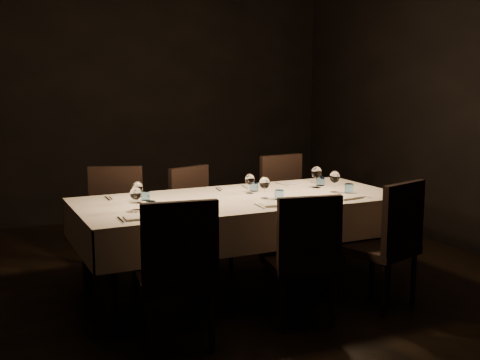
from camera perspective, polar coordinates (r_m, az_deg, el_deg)
name	(u,v)px	position (r m, az deg, el deg)	size (l,w,h in m)	color
room	(240,102)	(4.60, 0.00, 7.37)	(5.01, 6.01, 3.01)	black
dining_table	(240,207)	(4.70, 0.00, -2.57)	(2.52, 1.12, 0.76)	black
chair_near_left	(177,267)	(3.74, -6.00, -8.24)	(0.52, 0.52, 0.96)	black
place_setting_near_left	(140,204)	(4.18, -9.42, -2.22)	(0.30, 0.39, 0.17)	beige
chair_near_center	(304,253)	(4.11, 6.04, -6.90)	(0.51, 0.51, 0.92)	black
place_setting_near_center	(271,192)	(4.55, 2.96, -1.15)	(0.31, 0.40, 0.17)	beige
chair_near_right	(389,238)	(4.54, 13.94, -5.40)	(0.57, 0.57, 0.95)	black
place_setting_near_right	(342,186)	(4.88, 9.64, -0.54)	(0.33, 0.40, 0.18)	beige
chair_far_left	(115,218)	(5.16, -11.79, -3.57)	(0.59, 0.59, 0.95)	black
place_setting_far_left	(135,193)	(4.61, -9.93, -1.18)	(0.29, 0.39, 0.16)	beige
chair_far_center	(197,212)	(5.40, -4.12, -3.05)	(0.55, 0.55, 0.90)	black
place_setting_far_center	(245,184)	(4.93, 0.49, -0.38)	(0.30, 0.39, 0.16)	beige
chair_far_right	(288,201)	(5.76, 4.54, -1.99)	(0.50, 0.50, 0.96)	black
place_setting_far_right	(311,178)	(5.23, 6.73, 0.21)	(0.34, 0.41, 0.18)	beige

